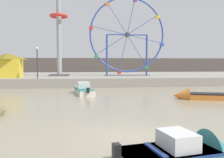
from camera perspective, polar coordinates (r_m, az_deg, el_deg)
name	(u,v)px	position (r m, az deg, el deg)	size (l,w,h in m)	color
ground_plane	(127,135)	(9.82, 3.72, -13.29)	(240.00, 240.00, 0.00)	gray
quay_promenade	(95,78)	(39.89, -4.05, 0.30)	(110.00, 22.76, 1.11)	gray
distant_town_skyline	(91,66)	(63.42, -4.96, 3.01)	(140.00, 3.00, 4.40)	#564C47
motorboat_teal_painted	(188,151)	(7.76, 17.64, -16.10)	(3.90, 2.04, 1.36)	teal
motorboat_white_red_stripe	(83,89)	(23.79, -7.05, -2.49)	(2.19, 5.62, 1.53)	silver
motorboat_orange_hull	(205,96)	(20.70, 21.46, -3.81)	(6.19, 3.00, 1.30)	orange
ferris_wheel_blue_frame	(127,36)	(36.40, 3.63, 10.20)	(11.38, 1.20, 11.80)	#334CA8
drop_tower_steel_tower	(59,34)	(36.49, -12.58, 10.48)	(2.80, 2.80, 12.71)	#999EA3
carnival_booth_yellow_awning	(8,65)	(33.75, -23.66, 3.11)	(3.86, 3.83, 3.13)	yellow
promenade_lamp_near	(37,58)	(29.94, -17.48, 4.86)	(0.32, 0.32, 3.78)	#2D2D33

